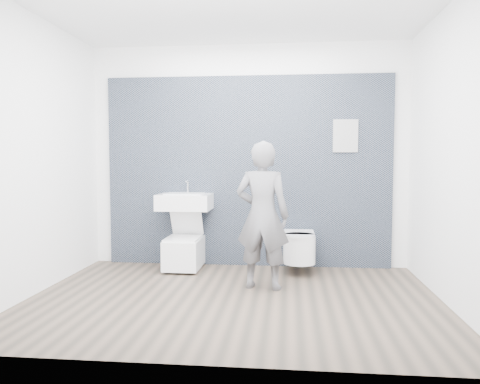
# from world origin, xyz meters

# --- Properties ---
(ground) EXTENTS (4.00, 4.00, 0.00)m
(ground) POSITION_xyz_m (0.00, 0.00, 0.00)
(ground) COLOR brown
(ground) RESTS_ON ground
(room_shell) EXTENTS (4.00, 4.00, 4.00)m
(room_shell) POSITION_xyz_m (0.00, 0.00, 1.74)
(room_shell) COLOR white
(room_shell) RESTS_ON ground
(tile_wall) EXTENTS (3.60, 0.06, 2.40)m
(tile_wall) POSITION_xyz_m (0.00, 1.47, 0.00)
(tile_wall) COLOR black
(tile_wall) RESTS_ON ground
(washbasin) EXTENTS (0.65, 0.48, 0.48)m
(washbasin) POSITION_xyz_m (-0.75, 1.20, 0.84)
(washbasin) COLOR white
(washbasin) RESTS_ON ground
(toilet_square) EXTENTS (0.42, 0.61, 0.77)m
(toilet_square) POSITION_xyz_m (-0.75, 1.14, 0.23)
(toilet_square) COLOR white
(toilet_square) RESTS_ON ground
(toilet_rounded) EXTENTS (0.38, 0.64, 0.34)m
(toilet_rounded) POSITION_xyz_m (0.65, 1.12, 0.31)
(toilet_rounded) COLOR white
(toilet_rounded) RESTS_ON ground
(info_placard) EXTENTS (0.30, 0.03, 0.40)m
(info_placard) POSITION_xyz_m (1.21, 1.43, 0.00)
(info_placard) COLOR silver
(info_placard) RESTS_ON ground
(visitor) EXTENTS (0.61, 0.45, 1.54)m
(visitor) POSITION_xyz_m (0.26, 0.39, 0.77)
(visitor) COLOR slate
(visitor) RESTS_ON ground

